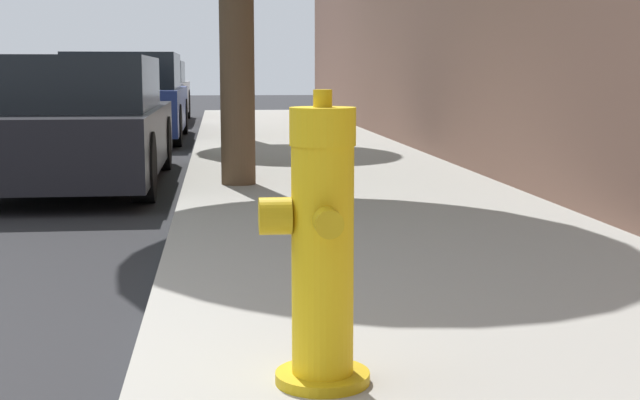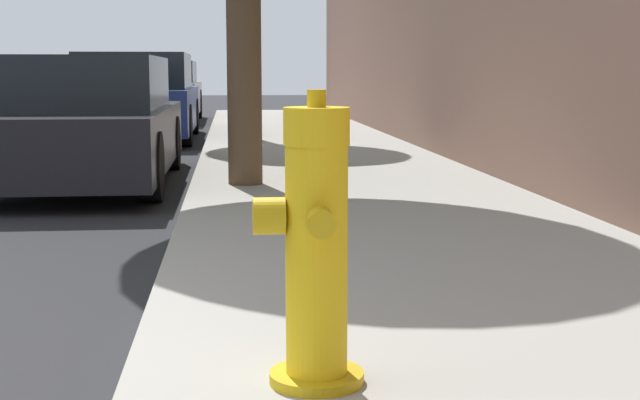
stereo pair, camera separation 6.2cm
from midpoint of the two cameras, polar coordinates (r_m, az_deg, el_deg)
The scene contains 5 objects.
sidewalk_slab at distance 3.34m, azimuth 13.55°, elevation -10.49°, with size 2.82×40.00×0.15m.
fire_hydrant at distance 2.79m, azimuth 0.30°, elevation -3.22°, with size 0.35×0.36×0.93m.
parked_car_near at distance 9.21m, azimuth -14.66°, elevation 4.77°, with size 1.71×4.24×1.28m.
parked_car_mid at distance 15.06m, azimuth -11.49°, elevation 6.37°, with size 1.87×4.44×1.42m.
parked_car_far at distance 20.50m, azimuth -10.26°, elevation 6.82°, with size 1.87×4.28×1.36m.
Camera 2 is at (2.20, -2.99, 1.14)m, focal length 50.00 mm.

